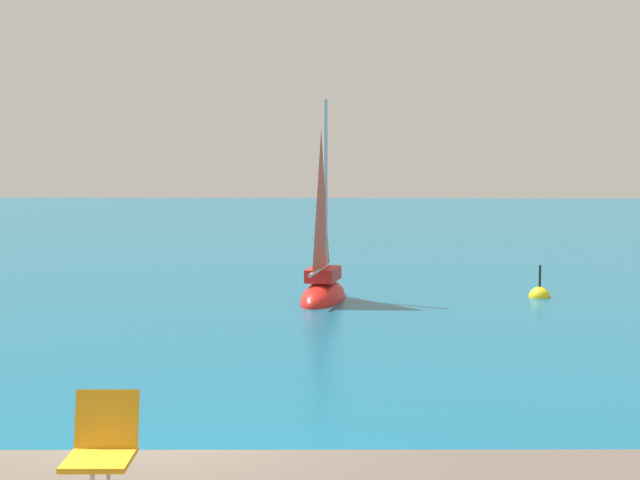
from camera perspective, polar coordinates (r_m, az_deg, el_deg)
The scene contains 3 objects.
sailboat_near at distance 22.74m, azimuth 0.20°, elevation -3.15°, with size 1.55×3.11×5.66m.
beach_chair at distance 6.98m, azimuth -13.84°, elevation -12.56°, with size 0.50×0.61×0.80m.
marker_buoy at distance 24.01m, azimuth 13.98°, elevation -3.59°, with size 0.56×0.56×1.13m.
Camera 1 is at (1.95, -8.60, 3.53)m, focal length 49.59 mm.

